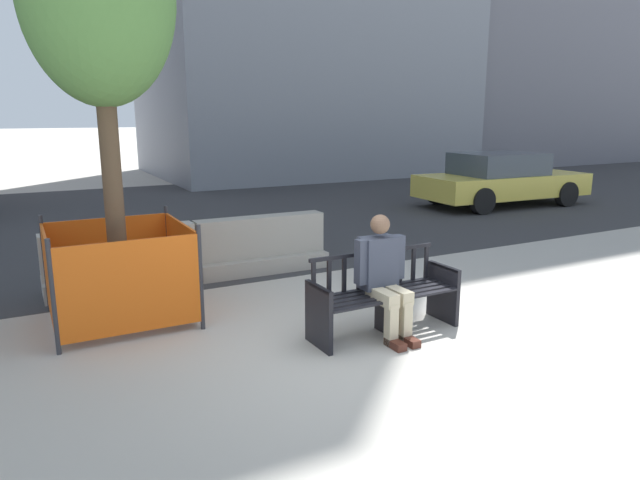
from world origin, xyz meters
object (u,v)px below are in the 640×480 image
jersey_barrier_centre (261,249)px  car_taxi_near (501,179)px  jersey_barrier_left (122,264)px  street_bench (383,298)px  seated_person (383,273)px  construction_fence (119,270)px

jersey_barrier_centre → car_taxi_near: car_taxi_near is taller
jersey_barrier_left → car_taxi_near: (9.96, 2.91, 0.34)m
jersey_barrier_left → car_taxi_near: 10.38m
street_bench → jersey_barrier_left: 3.77m
street_bench → jersey_barrier_left: size_ratio=0.85×
street_bench → jersey_barrier_centre: bearing=94.1°
seated_person → jersey_barrier_centre: size_ratio=0.65×
street_bench → car_taxi_near: (7.71, 5.93, 0.28)m
street_bench → jersey_barrier_left: (-2.25, 3.02, -0.06)m
jersey_barrier_centre → jersey_barrier_left: (-2.04, 0.03, 0.00)m
construction_fence → car_taxi_near: 10.99m
jersey_barrier_left → jersey_barrier_centre: bearing=-0.8°
jersey_barrier_centre → jersey_barrier_left: 2.04m
seated_person → construction_fence: (-2.41, 1.82, -0.10)m
street_bench → construction_fence: construction_fence is taller
seated_person → construction_fence: size_ratio=0.86×
jersey_barrier_centre → construction_fence: bearing=-151.3°
street_bench → construction_fence: size_ratio=1.11×
seated_person → jersey_barrier_centre: 3.07m
street_bench → jersey_barrier_centre: street_bench is taller
jersey_barrier_left → construction_fence: construction_fence is taller
jersey_barrier_centre → construction_fence: (-2.25, -1.23, 0.25)m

